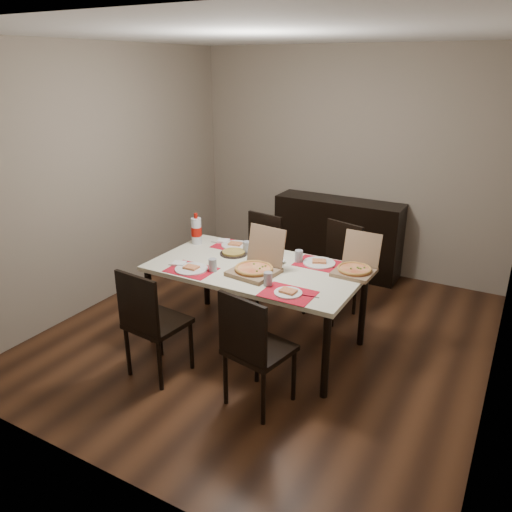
% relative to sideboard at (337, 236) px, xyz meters
% --- Properties ---
extents(ground, '(3.80, 4.00, 0.02)m').
position_rel_sideboard_xyz_m(ground, '(0.00, -1.78, -0.46)').
color(ground, '#452615').
rests_on(ground, ground).
extents(room_walls, '(3.84, 4.02, 2.62)m').
position_rel_sideboard_xyz_m(room_walls, '(0.00, -1.35, 1.28)').
color(room_walls, gray).
rests_on(room_walls, ground).
extents(sideboard, '(1.50, 0.40, 0.90)m').
position_rel_sideboard_xyz_m(sideboard, '(0.00, 0.00, 0.00)').
color(sideboard, black).
rests_on(sideboard, ground).
extents(dining_table, '(1.80, 1.00, 0.75)m').
position_rel_sideboard_xyz_m(dining_table, '(-0.03, -1.96, 0.23)').
color(dining_table, beige).
rests_on(dining_table, ground).
extents(chair_near_left, '(0.46, 0.46, 0.93)m').
position_rel_sideboard_xyz_m(chair_near_left, '(-0.50, -2.82, 0.06)').
color(chair_near_left, black).
rests_on(chair_near_left, ground).
extents(chair_near_right, '(0.49, 0.49, 0.93)m').
position_rel_sideboard_xyz_m(chair_near_right, '(0.40, -2.77, 0.06)').
color(chair_near_right, black).
rests_on(chair_near_right, ground).
extents(chair_far_left, '(0.48, 0.48, 0.93)m').
position_rel_sideboard_xyz_m(chair_far_left, '(-0.45, -1.16, 0.06)').
color(chair_far_left, black).
rests_on(chair_far_left, ground).
extents(chair_far_right, '(0.52, 0.52, 0.93)m').
position_rel_sideboard_xyz_m(chair_far_right, '(0.37, -1.04, 0.06)').
color(chair_far_right, black).
rests_on(chair_far_right, ground).
extents(setting_near_left, '(0.45, 0.30, 0.11)m').
position_rel_sideboard_xyz_m(setting_near_left, '(-0.45, -2.28, 0.32)').
color(setting_near_left, red).
rests_on(setting_near_left, dining_table).
extents(setting_near_right, '(0.48, 0.30, 0.11)m').
position_rel_sideboard_xyz_m(setting_near_right, '(0.39, -2.30, 0.32)').
color(setting_near_right, red).
rests_on(setting_near_right, dining_table).
extents(setting_far_left, '(0.49, 0.30, 0.11)m').
position_rel_sideboard_xyz_m(setting_far_left, '(-0.43, -1.62, 0.32)').
color(setting_far_left, red).
rests_on(setting_far_left, dining_table).
extents(setting_far_right, '(0.49, 0.30, 0.11)m').
position_rel_sideboard_xyz_m(setting_far_right, '(0.38, -1.65, 0.32)').
color(setting_far_right, red).
rests_on(setting_far_right, dining_table).
extents(napkin_loose, '(0.15, 0.16, 0.02)m').
position_rel_sideboard_xyz_m(napkin_loose, '(0.05, -2.09, 0.31)').
color(napkin_loose, white).
rests_on(napkin_loose, dining_table).
extents(pizza_box_center, '(0.40, 0.44, 0.36)m').
position_rel_sideboard_xyz_m(pizza_box_center, '(0.04, -2.08, 0.36)').
color(pizza_box_center, '#81654A').
rests_on(pizza_box_center, dining_table).
extents(pizza_box_right, '(0.33, 0.36, 0.32)m').
position_rel_sideboard_xyz_m(pizza_box_right, '(0.77, -1.67, 0.35)').
color(pizza_box_right, '#81654A').
rests_on(pizza_box_right, dining_table).
extents(faina_plate, '(0.25, 0.25, 0.03)m').
position_rel_sideboard_xyz_m(faina_plate, '(-0.35, -1.80, 0.31)').
color(faina_plate, black).
rests_on(faina_plate, dining_table).
extents(dip_bowl, '(0.13, 0.13, 0.03)m').
position_rel_sideboard_xyz_m(dip_bowl, '(0.10, -1.79, 0.31)').
color(dip_bowl, white).
rests_on(dip_bowl, dining_table).
extents(soda_bottle, '(0.10, 0.10, 0.30)m').
position_rel_sideboard_xyz_m(soda_bottle, '(-0.82, -1.72, 0.43)').
color(soda_bottle, silver).
rests_on(soda_bottle, dining_table).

